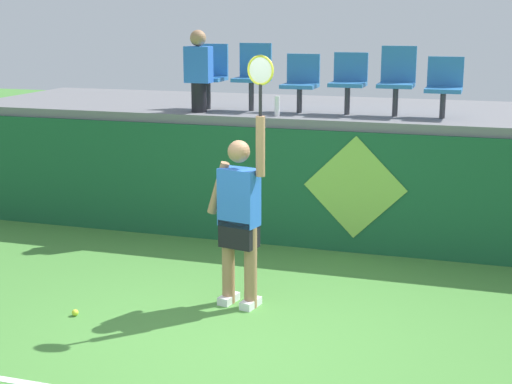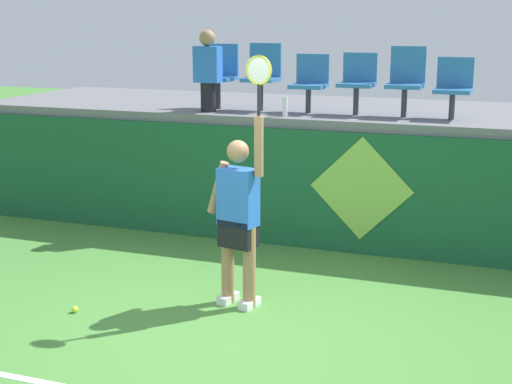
% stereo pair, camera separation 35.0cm
% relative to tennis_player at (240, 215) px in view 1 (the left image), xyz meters
% --- Properties ---
extents(ground_plane, '(40.00, 40.00, 0.00)m').
position_rel_tennis_player_xyz_m(ground_plane, '(0.18, -0.78, -0.95)').
color(ground_plane, '#478438').
extents(court_back_wall, '(10.32, 0.20, 1.50)m').
position_rel_tennis_player_xyz_m(court_back_wall, '(0.18, 2.18, -0.20)').
color(court_back_wall, '#195633').
rests_on(court_back_wall, ground_plane).
extents(spectator_platform, '(10.32, 2.84, 0.12)m').
position_rel_tennis_player_xyz_m(spectator_platform, '(0.18, 3.55, 0.62)').
color(spectator_platform, slate).
rests_on(spectator_platform, court_back_wall).
extents(tennis_player, '(0.74, 0.33, 2.51)m').
position_rel_tennis_player_xyz_m(tennis_player, '(0.00, 0.00, 0.00)').
color(tennis_player, white).
rests_on(tennis_player, ground_plane).
extents(tennis_ball, '(0.07, 0.07, 0.07)m').
position_rel_tennis_player_xyz_m(tennis_ball, '(-1.45, -0.76, -0.91)').
color(tennis_ball, '#D1E533').
rests_on(tennis_ball, ground_plane).
extents(water_bottle, '(0.06, 0.06, 0.25)m').
position_rel_tennis_player_xyz_m(water_bottle, '(-0.29, 2.35, 0.80)').
color(water_bottle, white).
rests_on(water_bottle, spectator_platform).
extents(stadium_chair_0, '(0.44, 0.42, 0.87)m').
position_rel_tennis_player_xyz_m(stadium_chair_0, '(-1.39, 2.85, 1.16)').
color(stadium_chair_0, '#38383D').
rests_on(stadium_chair_0, spectator_platform).
extents(stadium_chair_1, '(0.44, 0.42, 0.88)m').
position_rel_tennis_player_xyz_m(stadium_chair_1, '(-0.77, 2.85, 1.17)').
color(stadium_chair_1, '#38383D').
rests_on(stadium_chair_1, spectator_platform).
extents(stadium_chair_2, '(0.44, 0.42, 0.75)m').
position_rel_tennis_player_xyz_m(stadium_chair_2, '(-0.11, 2.85, 1.09)').
color(stadium_chair_2, '#38383D').
rests_on(stadium_chair_2, spectator_platform).
extents(stadium_chair_3, '(0.44, 0.42, 0.78)m').
position_rel_tennis_player_xyz_m(stadium_chair_3, '(0.52, 2.84, 1.12)').
color(stadium_chair_3, '#38383D').
rests_on(stadium_chair_3, spectator_platform).
extents(stadium_chair_4, '(0.44, 0.42, 0.87)m').
position_rel_tennis_player_xyz_m(stadium_chair_4, '(1.13, 2.85, 1.15)').
color(stadium_chair_4, '#38383D').
rests_on(stadium_chair_4, spectator_platform).
extents(stadium_chair_5, '(0.44, 0.42, 0.75)m').
position_rel_tennis_player_xyz_m(stadium_chair_5, '(1.71, 2.85, 1.09)').
color(stadium_chair_5, '#38383D').
rests_on(stadium_chair_5, spectator_platform).
extents(spectator_0, '(0.34, 0.21, 1.06)m').
position_rel_tennis_player_xyz_m(spectator_0, '(-1.39, 2.44, 1.23)').
color(spectator_0, black).
rests_on(spectator_0, spectator_platform).
extents(wall_signage_mount, '(1.27, 0.01, 1.46)m').
position_rel_tennis_player_xyz_m(wall_signage_mount, '(0.77, 2.07, -0.95)').
color(wall_signage_mount, '#195633').
rests_on(wall_signage_mount, ground_plane).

